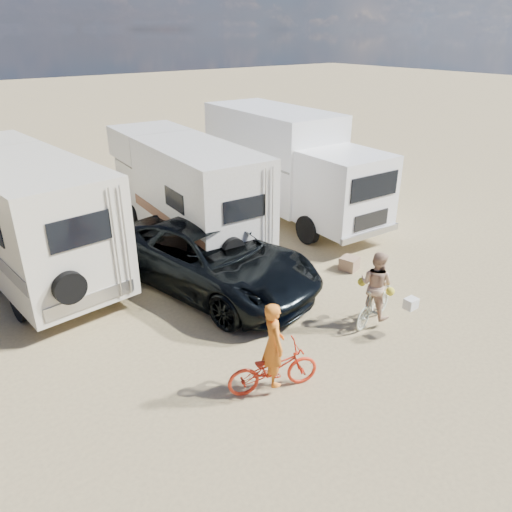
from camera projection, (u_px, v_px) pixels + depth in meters
ground at (355, 330)px, 11.06m from camera, size 140.00×140.00×0.00m
rv_main at (185, 192)px, 15.23m from camera, size 2.73×7.19×3.18m
rv_left at (25, 218)px, 12.86m from camera, size 3.13×7.33×3.31m
box_truck at (291, 166)px, 17.10m from camera, size 2.90×7.93×3.66m
dark_suv at (211, 257)px, 12.60m from camera, size 4.04×6.53×1.69m
bike_man at (273, 369)px, 9.06m from camera, size 1.86×1.16×0.92m
bike_woman at (374, 304)px, 11.19m from camera, size 1.58×0.76×0.91m
rider_man at (273, 352)px, 8.90m from camera, size 0.58×0.71×1.67m
rider_woman at (375, 291)px, 11.05m from camera, size 0.76×0.89×1.59m
bike_parked at (380, 198)px, 18.33m from camera, size 1.76×0.83×0.89m
cooler at (299, 282)px, 12.71m from camera, size 0.54×0.40×0.42m
crate at (349, 264)px, 13.77m from camera, size 0.57×0.57×0.36m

